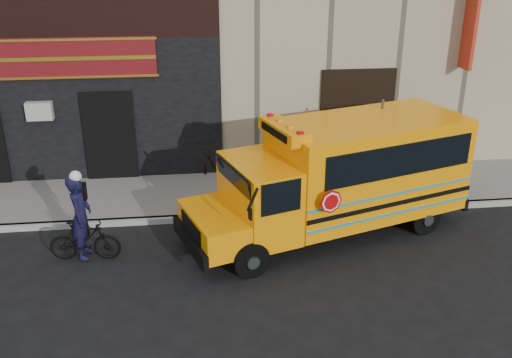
{
  "coord_description": "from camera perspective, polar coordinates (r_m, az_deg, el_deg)",
  "views": [
    {
      "loc": [
        -0.81,
        -10.39,
        6.64
      ],
      "look_at": [
        0.59,
        1.85,
        1.4
      ],
      "focal_mm": 40.0,
      "sensor_mm": 36.0,
      "label": 1
    }
  ],
  "objects": [
    {
      "name": "curb",
      "position": [
        14.58,
        -2.63,
        -3.75
      ],
      "size": [
        40.0,
        0.2,
        0.15
      ],
      "primitive_type": "cube",
      "color": "#9F9F9A",
      "rests_on": "ground"
    },
    {
      "name": "school_bus",
      "position": [
        13.58,
        8.69,
        0.56
      ],
      "size": [
        7.22,
        4.17,
        2.92
      ],
      "color": "black",
      "rests_on": "ground"
    },
    {
      "name": "cyclist",
      "position": [
        13.05,
        -17.1,
        -3.83
      ],
      "size": [
        0.49,
        0.72,
        1.94
      ],
      "primitive_type": "imported",
      "rotation": [
        0.0,
        0.0,
        1.54
      ],
      "color": "black",
      "rests_on": "ground"
    },
    {
      "name": "ground",
      "position": [
        12.36,
        -1.75,
        -9.47
      ],
      "size": [
        120.0,
        120.0,
        0.0
      ],
      "primitive_type": "plane",
      "color": "black",
      "rests_on": "ground"
    },
    {
      "name": "sidewalk",
      "position": [
        15.93,
        -3.02,
        -1.34
      ],
      "size": [
        40.0,
        3.0,
        0.15
      ],
      "primitive_type": "cube",
      "color": "slate",
      "rests_on": "ground"
    },
    {
      "name": "sign_pole",
      "position": [
        14.8,
        12.19,
        2.79
      ],
      "size": [
        0.07,
        0.26,
        2.98
      ],
      "color": "#3E4641",
      "rests_on": "ground"
    },
    {
      "name": "bicycle",
      "position": [
        13.19,
        -16.75,
        -5.9
      ],
      "size": [
        1.61,
        0.58,
        0.95
      ],
      "primitive_type": "imported",
      "rotation": [
        0.0,
        0.0,
        1.48
      ],
      "color": "black",
      "rests_on": "ground"
    }
  ]
}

